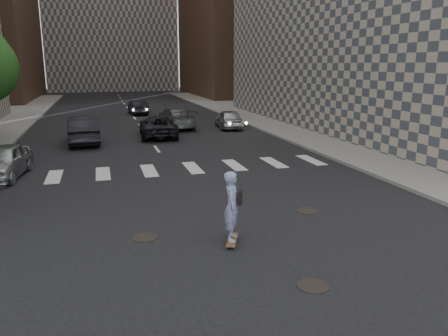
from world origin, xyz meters
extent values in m
plane|color=black|center=(0.00, 0.00, 0.00)|extent=(160.00, 160.00, 0.00)
cube|color=gray|center=(14.50, 20.00, 0.07)|extent=(13.00, 80.00, 0.15)
cube|color=black|center=(11.20, 14.00, 2.00)|extent=(0.30, 18.00, 4.00)
cylinder|color=black|center=(1.20, -2.50, 0.01)|extent=(0.70, 0.70, 0.02)
cylinder|color=black|center=(-2.00, 1.20, 0.01)|extent=(0.70, 0.70, 0.02)
cylinder|color=black|center=(3.30, 2.00, 0.01)|extent=(0.70, 0.70, 0.02)
cube|color=brown|center=(0.20, 0.21, 0.09)|extent=(0.60, 1.01, 0.02)
cylinder|color=#37B362|center=(-0.01, -0.09, 0.03)|extent=(0.06, 0.07, 0.07)
cylinder|color=#37B362|center=(0.15, -0.15, 0.03)|extent=(0.06, 0.07, 0.07)
cylinder|color=#37B362|center=(0.25, 0.57, 0.03)|extent=(0.06, 0.07, 0.07)
cylinder|color=#37B362|center=(0.42, 0.50, 0.03)|extent=(0.06, 0.07, 0.07)
imported|color=#9BB8E2|center=(0.20, 0.21, 1.04)|extent=(0.67, 0.80, 1.86)
cube|color=black|center=(0.41, 0.18, 1.26)|extent=(0.22, 0.33, 0.35)
imported|color=#B3B6BA|center=(-7.00, 9.48, 0.69)|extent=(2.16, 4.23, 1.38)
imported|color=black|center=(-3.99, 17.00, 0.81)|extent=(2.02, 5.04, 1.63)
imported|color=#5B5F63|center=(2.42, 22.00, 0.77)|extent=(2.67, 5.49, 1.54)
imported|color=black|center=(0.65, 18.24, 0.69)|extent=(2.58, 5.07, 1.37)
imported|color=#ACAFB3|center=(6.21, 20.67, 0.70)|extent=(2.12, 4.26, 1.39)
imported|color=black|center=(0.57, 32.00, 0.68)|extent=(1.72, 4.20, 1.35)
camera|label=1|loc=(-2.99, -10.18, 4.65)|focal=35.00mm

